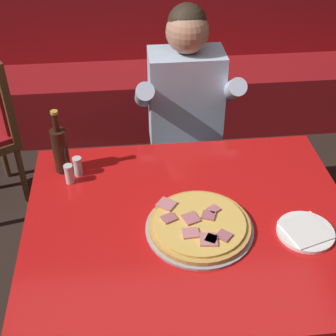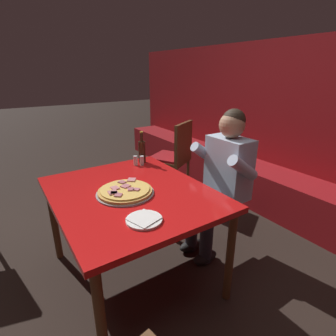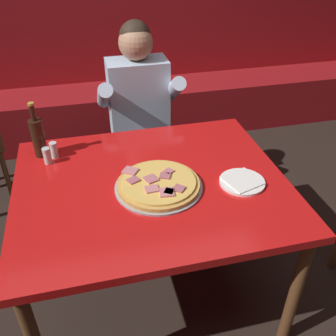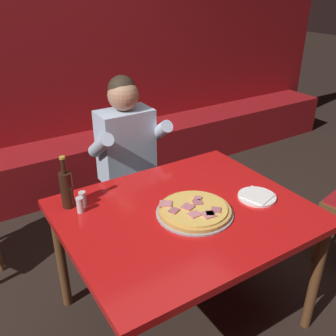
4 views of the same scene
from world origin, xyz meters
name	(u,v)px [view 2 (image 2 of 4)]	position (x,y,z in m)	size (l,w,h in m)	color
ground_plane	(135,274)	(0.00, 0.00, 0.00)	(24.00, 24.00, 0.00)	black
booth_wall_panel	(307,129)	(0.00, 2.18, 0.95)	(6.80, 0.16, 1.90)	maroon
booth_bench	(280,194)	(0.00, 1.86, 0.23)	(6.46, 0.48, 0.46)	maroon
main_dining_table	(131,200)	(0.00, 0.00, 0.68)	(1.25, 1.04, 0.75)	brown
pizza	(125,191)	(0.02, -0.05, 0.77)	(0.40, 0.40, 0.05)	#9E9EA3
plate_white_paper	(144,220)	(0.41, -0.11, 0.76)	(0.21, 0.21, 0.02)	white
beer_bottle	(142,151)	(-0.50, 0.37, 0.86)	(0.07, 0.07, 0.29)	black
shaker_black_pepper	(135,161)	(-0.47, 0.28, 0.79)	(0.04, 0.04, 0.09)	silver
shaker_oregano	(142,161)	(-0.44, 0.33, 0.79)	(0.04, 0.04, 0.09)	silver
diner_seated_blue_shirt	(221,178)	(0.09, 0.79, 0.71)	(0.53, 0.53, 1.27)	black
dining_chair_near_left	(175,154)	(-1.05, 1.11, 0.57)	(0.60, 0.60, 0.97)	brown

